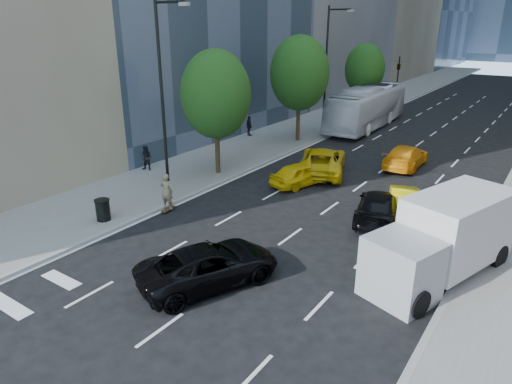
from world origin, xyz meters
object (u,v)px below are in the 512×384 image
Objects in this scene: black_sedan_lincoln at (209,265)px; trash_can at (103,210)px; black_sedan_mercedes at (379,207)px; skateboarder at (167,194)px; box_truck at (443,238)px; city_bus at (367,107)px.

trash_can is (-7.60, 1.24, -0.08)m from black_sedan_lincoln.
black_sedan_lincoln is 7.70m from trash_can.
black_sedan_lincoln is 1.07× the size of black_sedan_mercedes.
black_sedan_mercedes is (9.18, 4.89, -0.22)m from skateboarder.
skateboarder reaches higher than black_sedan_lincoln.
black_sedan_lincoln reaches higher than trash_can.
box_truck is (12.89, 1.28, 0.64)m from skateboarder.
box_truck reaches higher than trash_can.
black_sedan_mercedes is at bearing 154.03° from box_truck.
city_bus reaches higher than box_truck.
black_sedan_mercedes is at bearing -68.50° from city_bus.
box_truck is at bearing 15.68° from trash_can.
box_truck is at bearing -64.15° from city_bus.
skateboarder is 12.97m from box_truck.
trash_can is at bearing 14.09° from black_sedan_lincoln.
black_sedan_lincoln is 9.41m from black_sedan_mercedes.
city_bus is at bearing 85.15° from trash_can.
city_bus is at bearing 135.98° from box_truck.
black_sedan_mercedes is 4.94× the size of trash_can.
city_bus is 27.15m from trash_can.
black_sedan_mercedes is 21.15m from city_bus.
black_sedan_mercedes is (3.08, 8.89, -0.02)m from black_sedan_lincoln.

